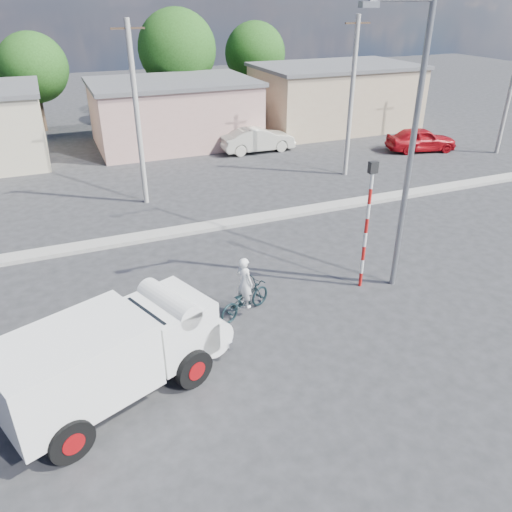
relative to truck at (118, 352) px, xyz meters
name	(u,v)px	position (x,y,z in m)	size (l,w,h in m)	color
ground_plane	(295,331)	(5.10, 0.68, -1.28)	(120.00, 120.00, 0.00)	#29292B
median	(212,226)	(5.10, 8.68, -1.20)	(40.00, 0.80, 0.16)	#99968E
truck	(118,352)	(0.00, 0.00, 0.00)	(5.92, 3.94, 2.30)	black
bicycle	(245,299)	(4.04, 2.10, -0.75)	(0.70, 2.02, 1.06)	black
cyclist	(245,291)	(4.04, 2.10, -0.45)	(0.60, 0.40, 1.66)	white
car_cream	(257,139)	(11.35, 18.73, -0.51)	(1.63, 4.67, 1.54)	beige
car_red	(421,139)	(20.95, 14.91, -0.54)	(1.73, 4.30, 1.47)	#A90C15
traffic_pole	(368,216)	(8.30, 2.18, 1.32)	(0.28, 0.18, 4.36)	red
streetlight	(409,141)	(9.23, 1.88, 3.68)	(2.34, 0.22, 9.00)	slate
building_row	(160,112)	(6.20, 22.68, 0.86)	(37.80, 7.30, 4.44)	beige
tree_row	(89,58)	(2.83, 29.29, 3.55)	(34.13, 7.32, 8.10)	#38281E
utility_poles	(248,107)	(8.35, 12.68, 2.79)	(35.40, 0.24, 8.00)	#99968E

